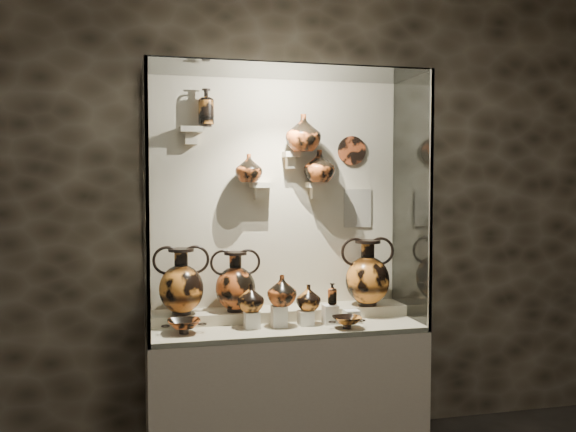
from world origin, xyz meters
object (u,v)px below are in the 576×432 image
object	(u,v)px
jug_a	(251,298)
lekythos_small	(332,293)
amphora_left	(181,281)
amphora_right	(367,273)
lekythos_tall	(206,105)
ovoid_vase_c	(319,166)
jug_b	(282,290)
jug_c	(308,297)
kylix_right	(347,321)
ovoid_vase_b	(303,133)
ovoid_vase_a	(249,168)
amphora_mid	(235,281)
kylix_left	(184,325)

from	to	relation	value
jug_a	lekythos_small	size ratio (longest dim) A/B	1.10
amphora_left	amphora_right	size ratio (longest dim) A/B	0.94
lekythos_tall	ovoid_vase_c	size ratio (longest dim) A/B	1.27
jug_b	lekythos_small	bearing A→B (deg)	10.40
amphora_right	lekythos_small	distance (m)	0.36
jug_b	jug_c	distance (m)	0.18
kylix_right	ovoid_vase_c	bearing A→B (deg)	82.68
jug_b	amphora_left	bearing A→B (deg)	175.16
kylix_right	ovoid_vase_b	xyz separation A→B (m)	(-0.18, 0.37, 1.16)
jug_a	kylix_right	size ratio (longest dim) A/B	0.76
lekythos_small	kylix_right	size ratio (longest dim) A/B	0.70
jug_c	lekythos_small	bearing A→B (deg)	-26.90
kylix_right	jug_c	bearing A→B (deg)	124.39
jug_c	ovoid_vase_a	size ratio (longest dim) A/B	0.88
amphora_right	jug_b	size ratio (longest dim) A/B	2.31
amphora_left	jug_c	world-z (taller)	amphora_left
ovoid_vase_c	lekythos_tall	bearing A→B (deg)	165.87
jug_c	lekythos_tall	xyz separation A→B (m)	(-0.60, 0.26, 1.20)
amphora_right	jug_c	xyz separation A→B (m)	(-0.45, -0.15, -0.12)
amphora_right	lekythos_small	size ratio (longest dim) A/B	2.83
amphora_left	lekythos_tall	xyz separation A→B (m)	(0.17, 0.11, 1.10)
ovoid_vase_a	amphora_mid	bearing A→B (deg)	-136.14
lekythos_tall	kylix_right	bearing A→B (deg)	-27.00
kylix_left	ovoid_vase_a	world-z (taller)	ovoid_vase_a
jug_b	jug_c	xyz separation A→B (m)	(0.17, 0.02, -0.05)
amphora_left	ovoid_vase_c	world-z (taller)	ovoid_vase_c
amphora_mid	lekythos_tall	world-z (taller)	lekythos_tall
amphora_mid	amphora_right	xyz separation A→B (m)	(0.88, -0.02, 0.03)
lekythos_small	ovoid_vase_b	world-z (taller)	ovoid_vase_b
jug_a	jug_b	size ratio (longest dim) A/B	0.89
amphora_right	lekythos_tall	distance (m)	1.51
amphora_mid	ovoid_vase_b	size ratio (longest dim) A/B	1.59
lekythos_tall	ovoid_vase_b	xyz separation A→B (m)	(0.62, -0.05, -0.16)
ovoid_vase_c	amphora_left	bearing A→B (deg)	173.13
amphora_left	lekythos_tall	bearing A→B (deg)	33.00
amphora_mid	lekythos_small	distance (m)	0.61
amphora_mid	jug_c	bearing A→B (deg)	-9.05
jug_c	amphora_left	bearing A→B (deg)	149.98
amphora_left	jug_b	world-z (taller)	amphora_left
amphora_mid	ovoid_vase_a	world-z (taller)	ovoid_vase_a
kylix_right	lekythos_small	bearing A→B (deg)	93.22
jug_c	amphora_mid	bearing A→B (deg)	139.91
amphora_mid	kylix_right	size ratio (longest dim) A/B	1.72
kylix_right	ovoid_vase_a	size ratio (longest dim) A/B	1.23
lekythos_small	kylix_left	size ratio (longest dim) A/B	0.61
amphora_right	ovoid_vase_b	size ratio (longest dim) A/B	1.83
amphora_mid	amphora_right	bearing A→B (deg)	11.16
jug_a	lekythos_tall	distance (m)	1.24
amphora_right	kylix_right	world-z (taller)	amphora_right
jug_b	kylix_right	bearing A→B (deg)	-9.76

